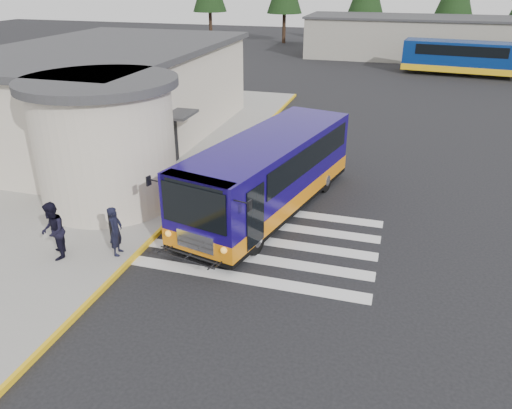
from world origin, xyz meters
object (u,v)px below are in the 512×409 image
(pedestrian_b, at_px, (53,231))
(bollard, at_px, (111,228))
(pedestrian_a, at_px, (116,231))
(far_bus_a, at_px, (460,56))
(transit_bus, at_px, (269,177))

(pedestrian_b, bearing_deg, bollard, 102.07)
(pedestrian_a, bearing_deg, bollard, 35.48)
(pedestrian_a, xyz_separation_m, pedestrian_b, (-1.75, -0.75, 0.12))
(pedestrian_a, xyz_separation_m, far_bus_a, (12.62, 36.34, 0.65))
(pedestrian_a, height_order, pedestrian_b, pedestrian_b)
(transit_bus, xyz_separation_m, far_bus_a, (8.92, 31.53, 0.24))
(pedestrian_b, xyz_separation_m, far_bus_a, (14.37, 37.10, 0.53))
(transit_bus, height_order, pedestrian_a, transit_bus)
(transit_bus, distance_m, far_bus_a, 32.77)
(pedestrian_a, bearing_deg, far_bus_a, -29.88)
(far_bus_a, bearing_deg, bollard, 166.32)
(bollard, distance_m, far_bus_a, 38.20)
(pedestrian_a, distance_m, pedestrian_b, 1.91)
(pedestrian_b, relative_size, far_bus_a, 0.19)
(pedestrian_b, xyz_separation_m, bollard, (1.24, 1.24, -0.34))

